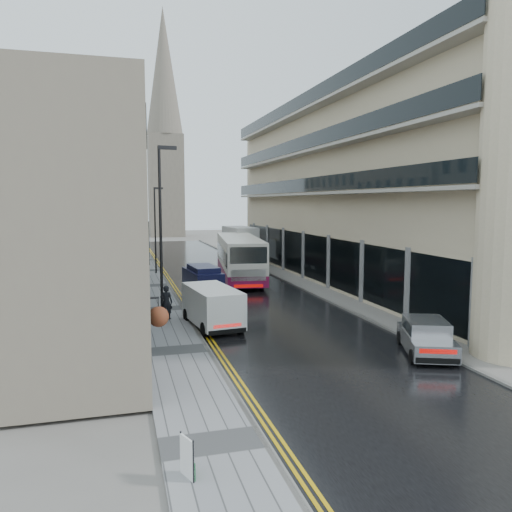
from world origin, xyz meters
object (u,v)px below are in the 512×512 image
pedestrian (166,302)px  white_lorry (233,247)px  navy_van (196,285)px  tree_near (31,189)px  tree_far (63,202)px  silver_hatchback (413,345)px  lamp_post_near (161,231)px  lamp_post_far (155,231)px  cream_bus (226,264)px  estate_sign (187,458)px  white_van (204,315)px

pedestrian → white_lorry: bearing=-92.7°
white_lorry → navy_van: size_ratio=1.66×
tree_near → tree_far: (0.30, 13.00, -0.72)m
silver_hatchback → lamp_post_near: size_ratio=0.43×
tree_far → white_lorry: tree_far is taller
tree_far → silver_hatchback: (15.01, -26.01, -5.48)m
lamp_post_far → silver_hatchback: bearing=-94.8°
cream_bus → silver_hatchback: size_ratio=3.21×
white_lorry → estate_sign: bearing=-108.5°
lamp_post_near → estate_sign: (-0.92, -17.16, -4.09)m
pedestrian → lamp_post_near: lamp_post_near is taller
pedestrian → lamp_post_near: 4.05m
cream_bus → estate_sign: bearing=-96.1°
lamp_post_far → estate_sign: (-1.73, -32.74, -3.19)m
tree_near → lamp_post_far: 16.12m
white_van → cream_bus: bearing=66.3°
lamp_post_near → navy_van: bearing=37.8°
silver_hatchback → white_van: (-7.11, 6.02, 0.29)m
cream_bus → white_van: (-3.85, -13.04, -0.68)m
cream_bus → white_lorry: white_lorry is taller
white_lorry → estate_sign: (-9.14, -35.37, -1.34)m
tree_far → white_van: bearing=-68.4°
tree_far → tree_near: bearing=-91.3°
tree_far → white_lorry: bearing=13.5°
tree_near → white_lorry: tree_near is taller
navy_van → estate_sign: (-3.19, -19.52, -0.55)m
pedestrian → navy_van: bearing=-98.6°
lamp_post_near → estate_sign: lamp_post_near is taller
tree_near → tree_far: 13.02m
cream_bus → silver_hatchback: bearing=-72.4°
lamp_post_near → estate_sign: size_ratio=9.83×
cream_bus → lamp_post_far: bearing=127.9°
tree_far → pedestrian: tree_far is taller
tree_near → cream_bus: (12.05, 6.05, -5.22)m
tree_near → tree_far: bearing=88.7°
navy_van → pedestrian: bearing=-123.2°
pedestrian → tree_far: bearing=-49.0°
lamp_post_near → tree_near: bearing=157.6°
white_van → pedestrian: (-1.41, 3.55, -0.03)m
tree_far → lamp_post_near: 16.11m
pedestrian → lamp_post_far: bearing=-72.9°
pedestrian → estate_sign: bearing=105.8°
silver_hatchback → lamp_post_far: lamp_post_far is taller
tree_near → lamp_post_near: (6.72, -1.69, -2.28)m
lamp_post_far → estate_sign: lamp_post_far is taller
white_van → pedestrian: white_van is taller
estate_sign → navy_van: bearing=58.7°
tree_near → silver_hatchback: size_ratio=3.56×
tree_near → lamp_post_near: tree_near is taller
pedestrian → lamp_post_far: 17.56m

